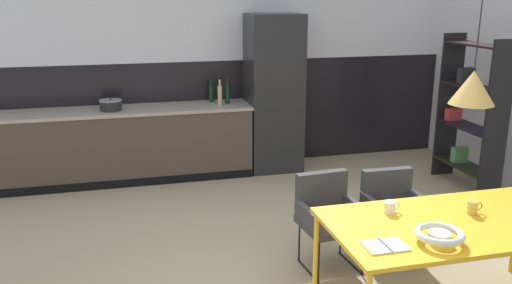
{
  "coord_description": "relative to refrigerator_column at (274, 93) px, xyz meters",
  "views": [
    {
      "loc": [
        -1.17,
        -3.38,
        2.25
      ],
      "look_at": [
        -0.08,
        0.94,
        1.0
      ],
      "focal_mm": 37.38,
      "sensor_mm": 36.0,
      "label": 1
    }
  ],
  "objects": [
    {
      "name": "kitchen_counter",
      "position": [
        -2.13,
        -0.0,
        -0.55
      ],
      "size": [
        3.57,
        0.63,
        0.9
      ],
      "color": "#463A33",
      "rests_on": "ground"
    },
    {
      "name": "bottle_oil_tall",
      "position": [
        -0.78,
        0.17,
        0.01
      ],
      "size": [
        0.06,
        0.06,
        0.29
      ],
      "color": "#0F3319",
      "rests_on": "kitchen_counter"
    },
    {
      "name": "bottle_vinegar_dark",
      "position": [
        -0.6,
        0.01,
        0.02
      ],
      "size": [
        0.06,
        0.06,
        0.32
      ],
      "color": "#0F3319",
      "rests_on": "kitchen_counter"
    },
    {
      "name": "armchair_by_stool",
      "position": [
        0.32,
        -2.61,
        -0.52
      ],
      "size": [
        0.5,
        0.48,
        0.76
      ],
      "rotation": [
        0.0,
        0.0,
        3.11
      ],
      "color": "#373736",
      "rests_on": "ground"
    },
    {
      "name": "bottle_spice_small",
      "position": [
        -0.7,
        -0.03,
        0.02
      ],
      "size": [
        0.06,
        0.06,
        0.32
      ],
      "color": "tan",
      "rests_on": "kitchen_counter"
    },
    {
      "name": "fruit_bowl",
      "position": [
        -0.02,
        -3.83,
        -0.21
      ],
      "size": [
        0.31,
        0.31,
        0.08
      ],
      "color": "silver",
      "rests_on": "dining_table"
    },
    {
      "name": "mug_dark_espresso",
      "position": [
        -0.09,
        -3.32,
        -0.22
      ],
      "size": [
        0.12,
        0.08,
        0.08
      ],
      "color": "white",
      "rests_on": "dining_table"
    },
    {
      "name": "refrigerator_column",
      "position": [
        0.0,
        0.0,
        0.0
      ],
      "size": [
        0.67,
        0.6,
        2.01
      ],
      "primitive_type": "cube",
      "color": "#232326",
      "rests_on": "ground"
    },
    {
      "name": "pendant_lamp_over_table_near",
      "position": [
        0.3,
        -3.56,
        0.66
      ],
      "size": [
        0.29,
        0.29,
        1.2
      ],
      "color": "black"
    },
    {
      "name": "back_wall_panel_upper",
      "position": [
        -0.71,
        0.36,
        1.1
      ],
      "size": [
        6.68,
        0.12,
        1.4
      ],
      "primitive_type": "cube",
      "color": "silver",
      "rests_on": "back_wall_splashback_dark"
    },
    {
      "name": "armchair_near_window",
      "position": [
        -0.28,
        -2.64,
        -0.5
      ],
      "size": [
        0.53,
        0.51,
        0.8
      ],
      "rotation": [
        0.0,
        0.0,
        3.23
      ],
      "color": "#373736",
      "rests_on": "ground"
    },
    {
      "name": "dining_table",
      "position": [
        0.3,
        -3.57,
        -0.3
      ],
      "size": [
        1.83,
        0.95,
        0.74
      ],
      "color": "gold",
      "rests_on": "ground"
    },
    {
      "name": "open_book",
      "position": [
        -0.37,
        -3.8,
        -0.26
      ],
      "size": [
        0.26,
        0.19,
        0.02
      ],
      "color": "white",
      "rests_on": "dining_table"
    },
    {
      "name": "back_wall_splashback_dark",
      "position": [
        -0.71,
        0.36,
        -0.3
      ],
      "size": [
        6.68,
        0.12,
        1.4
      ],
      "primitive_type": "cube",
      "color": "black",
      "rests_on": "ground"
    },
    {
      "name": "open_shelf_unit",
      "position": [
        2.04,
        -1.22,
        -0.09
      ],
      "size": [
        0.3,
        0.93,
        1.79
      ],
      "rotation": [
        0.0,
        0.0,
        -1.57
      ],
      "color": "black",
      "rests_on": "ground"
    },
    {
      "name": "mug_glass_clear",
      "position": [
        0.47,
        -3.49,
        -0.21
      ],
      "size": [
        0.12,
        0.07,
        0.09
      ],
      "color": "gold",
      "rests_on": "dining_table"
    },
    {
      "name": "cooking_pot",
      "position": [
        -2.03,
        -0.05,
        -0.04
      ],
      "size": [
        0.27,
        0.27,
        0.15
      ],
      "color": "black",
      "rests_on": "kitchen_counter"
    }
  ]
}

